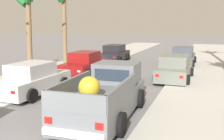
{
  "coord_description": "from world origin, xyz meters",
  "views": [
    {
      "loc": [
        4.72,
        -4.29,
        3.33
      ],
      "look_at": [
        0.56,
        7.22,
        1.2
      ],
      "focal_mm": 41.79,
      "sensor_mm": 36.0,
      "label": 1
    }
  ],
  "objects_px": {
    "car_left_far": "(183,57)",
    "car_right_far": "(84,64)",
    "pickup_truck": "(106,95)",
    "car_right_near": "(174,69)",
    "car_left_near": "(115,54)",
    "car_right_mid": "(33,80)"
  },
  "relations": [
    {
      "from": "car_left_near",
      "to": "car_right_mid",
      "type": "bearing_deg",
      "value": -89.87
    },
    {
      "from": "car_right_mid",
      "to": "car_right_far",
      "type": "bearing_deg",
      "value": 88.48
    },
    {
      "from": "car_right_mid",
      "to": "car_left_far",
      "type": "height_order",
      "value": "same"
    },
    {
      "from": "pickup_truck",
      "to": "car_right_near",
      "type": "xyz_separation_m",
      "value": [
        1.63,
        7.18,
        -0.08
      ]
    },
    {
      "from": "car_left_near",
      "to": "pickup_truck",
      "type": "bearing_deg",
      "value": -71.91
    },
    {
      "from": "car_right_near",
      "to": "car_right_far",
      "type": "bearing_deg",
      "value": -179.11
    },
    {
      "from": "car_left_far",
      "to": "car_right_far",
      "type": "height_order",
      "value": "same"
    },
    {
      "from": "car_right_near",
      "to": "car_right_far",
      "type": "relative_size",
      "value": 1.0
    },
    {
      "from": "car_right_near",
      "to": "car_left_far",
      "type": "height_order",
      "value": "same"
    },
    {
      "from": "car_left_near",
      "to": "car_right_far",
      "type": "bearing_deg",
      "value": -88.53
    },
    {
      "from": "pickup_truck",
      "to": "car_right_near",
      "type": "distance_m",
      "value": 7.37
    },
    {
      "from": "car_left_near",
      "to": "car_right_mid",
      "type": "relative_size",
      "value": 1.0
    },
    {
      "from": "car_left_far",
      "to": "car_right_far",
      "type": "distance_m",
      "value": 8.7
    },
    {
      "from": "car_right_mid",
      "to": "car_right_far",
      "type": "relative_size",
      "value": 1.0
    },
    {
      "from": "car_right_mid",
      "to": "car_right_far",
      "type": "xyz_separation_m",
      "value": [
        0.14,
        5.42,
        0.0
      ]
    },
    {
      "from": "pickup_truck",
      "to": "car_right_mid",
      "type": "xyz_separation_m",
      "value": [
        -4.47,
        1.68,
        -0.08
      ]
    },
    {
      "from": "car_left_near",
      "to": "car_right_near",
      "type": "distance_m",
      "value": 8.98
    },
    {
      "from": "car_right_mid",
      "to": "car_left_near",
      "type": "bearing_deg",
      "value": 90.13
    },
    {
      "from": "car_right_near",
      "to": "car_left_far",
      "type": "bearing_deg",
      "value": 90.46
    },
    {
      "from": "car_right_far",
      "to": "car_right_near",
      "type": "bearing_deg",
      "value": 0.89
    },
    {
      "from": "car_left_near",
      "to": "car_right_mid",
      "type": "xyz_separation_m",
      "value": [
        0.03,
        -12.08,
        0.0
      ]
    },
    {
      "from": "car_right_mid",
      "to": "car_left_far",
      "type": "xyz_separation_m",
      "value": [
        6.05,
        11.81,
        0.0
      ]
    }
  ]
}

